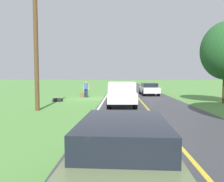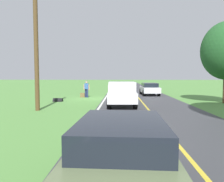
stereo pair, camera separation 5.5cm
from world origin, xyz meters
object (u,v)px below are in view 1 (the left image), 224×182
object	(u,v)px
suitcase_carried	(82,95)
sedan_near_oncoming	(149,89)
utility_pole_roadside	(36,48)
hitchhiker_walking	(86,88)
pickup_truck_passing	(121,93)
sedan_ahead_same_lane	(123,156)

from	to	relation	value
suitcase_carried	sedan_near_oncoming	bearing A→B (deg)	114.70
utility_pole_roadside	sedan_near_oncoming	bearing A→B (deg)	-126.66
hitchhiker_walking	suitcase_carried	distance (m)	0.86
pickup_truck_passing	sedan_ahead_same_lane	world-z (taller)	pickup_truck_passing
pickup_truck_passing	sedan_ahead_same_lane	xyz separation A→B (m)	(0.08, 12.35, -0.21)
hitchhiker_walking	utility_pole_roadside	bearing A→B (deg)	77.94
hitchhiker_walking	sedan_ahead_same_lane	world-z (taller)	hitchhiker_walking
pickup_truck_passing	sedan_near_oncoming	xyz separation A→B (m)	(-3.36, -9.40, -0.21)
hitchhiker_walking	utility_pole_roadside	distance (m)	9.43
utility_pole_roadside	suitcase_carried	bearing A→B (deg)	-99.47
suitcase_carried	utility_pole_roadside	bearing A→B (deg)	-8.13
utility_pole_roadside	hitchhiker_walking	bearing A→B (deg)	-102.06
suitcase_carried	sedan_near_oncoming	size ratio (longest dim) A/B	0.11
suitcase_carried	utility_pole_roadside	size ratio (longest dim) A/B	0.06
pickup_truck_passing	sedan_near_oncoming	world-z (taller)	pickup_truck_passing
pickup_truck_passing	utility_pole_roadside	world-z (taller)	utility_pole_roadside
sedan_ahead_same_lane	sedan_near_oncoming	xyz separation A→B (m)	(-3.44, -21.75, 0.00)
suitcase_carried	sedan_ahead_same_lane	bearing A→B (deg)	13.29
pickup_truck_passing	suitcase_carried	bearing A→B (deg)	-57.18
suitcase_carried	pickup_truck_passing	distance (m)	7.43
sedan_near_oncoming	utility_pole_roadside	distance (m)	15.12
utility_pole_roadside	pickup_truck_passing	bearing A→B (deg)	-155.86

